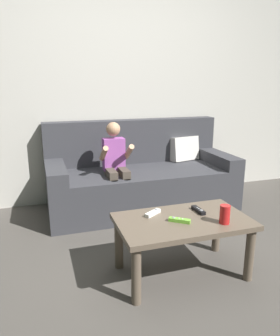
# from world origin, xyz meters

# --- Properties ---
(ground_plane) EXTENTS (9.25, 9.25, 0.00)m
(ground_plane) POSITION_xyz_m (0.00, 0.00, 0.00)
(ground_plane) COLOR #4C4742
(wall_back) EXTENTS (4.63, 0.05, 2.50)m
(wall_back) POSITION_xyz_m (0.00, 1.85, 1.25)
(wall_back) COLOR beige
(wall_back) RESTS_ON ground
(couch) EXTENTS (1.90, 0.80, 0.89)m
(couch) POSITION_xyz_m (0.15, 1.47, 0.30)
(couch) COLOR #38383D
(couch) RESTS_ON ground
(person_seated_on_couch) EXTENTS (0.29, 0.36, 0.92)m
(person_seated_on_couch) POSITION_xyz_m (-0.16, 1.29, 0.53)
(person_seated_on_couch) COLOR #4C4238
(person_seated_on_couch) RESTS_ON ground
(coffee_table) EXTENTS (0.88, 0.51, 0.40)m
(coffee_table) POSITION_xyz_m (0.03, 0.18, 0.34)
(coffee_table) COLOR brown
(coffee_table) RESTS_ON ground
(game_remote_lime_near_edge) EXTENTS (0.13, 0.11, 0.03)m
(game_remote_lime_near_edge) POSITION_xyz_m (-0.02, 0.14, 0.42)
(game_remote_lime_near_edge) COLOR #72C638
(game_remote_lime_near_edge) RESTS_ON coffee_table
(game_remote_black_center) EXTENTS (0.04, 0.14, 0.03)m
(game_remote_black_center) POSITION_xyz_m (0.18, 0.26, 0.42)
(game_remote_black_center) COLOR black
(game_remote_black_center) RESTS_ON coffee_table
(game_remote_white_far_corner) EXTENTS (0.14, 0.11, 0.03)m
(game_remote_white_far_corner) POSITION_xyz_m (-0.14, 0.31, 0.42)
(game_remote_white_far_corner) COLOR white
(game_remote_white_far_corner) RESTS_ON coffee_table
(soda_can) EXTENTS (0.07, 0.07, 0.12)m
(soda_can) POSITION_xyz_m (0.25, 0.04, 0.46)
(soda_can) COLOR red
(soda_can) RESTS_ON coffee_table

